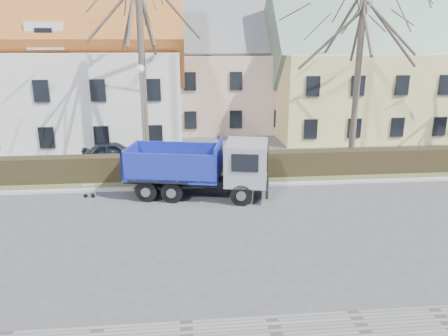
{
  "coord_description": "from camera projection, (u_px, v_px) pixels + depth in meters",
  "views": [
    {
      "loc": [
        0.03,
        -15.73,
        7.11
      ],
      "look_at": [
        1.82,
        2.54,
        1.6
      ],
      "focal_mm": 35.0,
      "sensor_mm": 36.0,
      "label": 1
    }
  ],
  "objects": [
    {
      "name": "ground",
      "position": [
        184.0,
        227.0,
        17.04
      ],
      "size": [
        120.0,
        120.0,
        0.0
      ],
      "primitive_type": "plane",
      "color": "#434345"
    },
    {
      "name": "curb_far",
      "position": [
        183.0,
        187.0,
        21.41
      ],
      "size": [
        80.0,
        0.3,
        0.12
      ],
      "primitive_type": "cube",
      "color": "#AAA9A7",
      "rests_on": "ground"
    },
    {
      "name": "grass_strip",
      "position": [
        183.0,
        177.0,
        22.93
      ],
      "size": [
        80.0,
        3.0,
        0.1
      ],
      "primitive_type": "cube",
      "color": "#4D5630",
      "rests_on": "ground"
    },
    {
      "name": "hedge",
      "position": [
        182.0,
        167.0,
        22.57
      ],
      "size": [
        60.0,
        0.9,
        1.3
      ],
      "primitive_type": "cube",
      "color": "black",
      "rests_on": "ground"
    },
    {
      "name": "building_pink",
      "position": [
        230.0,
        77.0,
        35.33
      ],
      "size": [
        10.8,
        8.8,
        8.0
      ],
      "primitive_type": null,
      "color": "tan",
      "rests_on": "ground"
    },
    {
      "name": "building_yellow",
      "position": [
        389.0,
        76.0,
        33.52
      ],
      "size": [
        18.8,
        10.8,
        8.5
      ],
      "primitive_type": null,
      "color": "#D7C676",
      "rests_on": "ground"
    },
    {
      "name": "tree_1",
      "position": [
        141.0,
        53.0,
        23.14
      ],
      "size": [
        9.2,
        9.2,
        12.65
      ],
      "primitive_type": null,
      "color": "#4C4034",
      "rests_on": "ground"
    },
    {
      "name": "tree_2",
      "position": [
        358.0,
        67.0,
        24.49
      ],
      "size": [
        8.0,
        8.0,
        11.0
      ],
      "primitive_type": null,
      "color": "#4C4034",
      "rests_on": "ground"
    },
    {
      "name": "dump_truck",
      "position": [
        193.0,
        167.0,
        20.1
      ],
      "size": [
        7.16,
        3.87,
        2.71
      ],
      "primitive_type": null,
      "rotation": [
        0.0,
        0.0,
        -0.21
      ],
      "color": "navy",
      "rests_on": "ground"
    },
    {
      "name": "streetlight",
      "position": [
        143.0,
        121.0,
        22.68
      ],
      "size": [
        0.46,
        0.46,
        5.88
      ],
      "primitive_type": null,
      "color": "gray",
      "rests_on": "ground"
    },
    {
      "name": "cart_frame",
      "position": [
        84.0,
        190.0,
        20.06
      ],
      "size": [
        0.84,
        0.54,
        0.73
      ],
      "primitive_type": null,
      "rotation": [
        0.0,
        0.0,
        -0.11
      ],
      "color": "silver",
      "rests_on": "ground"
    },
    {
      "name": "parked_car_a",
      "position": [
        114.0,
        152.0,
        25.72
      ],
      "size": [
        3.78,
        1.84,
        1.24
      ],
      "primitive_type": "imported",
      "rotation": [
        0.0,
        0.0,
        1.68
      ],
      "color": "black",
      "rests_on": "ground"
    }
  ]
}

